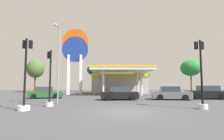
# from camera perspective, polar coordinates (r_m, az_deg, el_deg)

# --- Properties ---
(ground_plane) EXTENTS (90.00, 90.00, 0.00)m
(ground_plane) POSITION_cam_1_polar(r_m,az_deg,el_deg) (11.26, 4.23, -13.89)
(ground_plane) COLOR #47474C
(ground_plane) RESTS_ON ground
(gas_station) EXTENTS (10.78, 12.76, 4.63)m
(gas_station) POSITION_cam_1_polar(r_m,az_deg,el_deg) (33.81, 2.55, -3.91)
(gas_station) COLOR #ADA89E
(gas_station) RESTS_ON ground
(station_pole_sign) EXTENTS (4.57, 0.56, 11.61)m
(station_pole_sign) POSITION_cam_1_polar(r_m,az_deg,el_deg) (30.62, -12.32, 5.78)
(station_pole_sign) COLOR white
(station_pole_sign) RESTS_ON ground
(car_0) EXTENTS (4.36, 2.24, 1.51)m
(car_0) POSITION_cam_1_polar(r_m,az_deg,el_deg) (19.65, 2.53, -8.02)
(car_0) COLOR black
(car_0) RESTS_ON ground
(car_1) EXTENTS (4.73, 2.47, 1.63)m
(car_1) POSITION_cam_1_polar(r_m,az_deg,el_deg) (23.76, 29.26, -6.73)
(car_1) COLOR black
(car_1) RESTS_ON ground
(car_2) EXTENTS (4.40, 2.58, 1.48)m
(car_2) POSITION_cam_1_polar(r_m,az_deg,el_deg) (23.62, -21.37, -7.20)
(car_2) COLOR black
(car_2) RESTS_ON ground
(car_3) EXTENTS (4.56, 2.51, 1.55)m
(car_3) POSITION_cam_1_polar(r_m,az_deg,el_deg) (21.00, 19.17, -7.51)
(car_3) COLOR black
(car_3) RESTS_ON ground
(traffic_signal_0) EXTENTS (0.65, 0.68, 5.06)m
(traffic_signal_0) POSITION_cam_1_polar(r_m,az_deg,el_deg) (13.98, 27.88, -3.64)
(traffic_signal_0) COLOR silver
(traffic_signal_0) RESTS_ON ground
(traffic_signal_1) EXTENTS (0.80, 0.80, 4.99)m
(traffic_signal_1) POSITION_cam_1_polar(r_m,az_deg,el_deg) (13.16, -27.25, -5.15)
(traffic_signal_1) COLOR silver
(traffic_signal_1) RESTS_ON ground
(traffic_signal_2) EXTENTS (0.63, 0.66, 4.60)m
(traffic_signal_2) POSITION_cam_1_polar(r_m,az_deg,el_deg) (14.76, -20.25, -5.60)
(traffic_signal_2) COLOR silver
(traffic_signal_2) RESTS_ON ground
(tree_0) EXTENTS (3.74, 3.74, 7.28)m
(tree_0) POSITION_cam_1_polar(r_m,az_deg,el_deg) (41.18, -24.34, 0.37)
(tree_0) COLOR brown
(tree_0) RESTS_ON ground
(tree_1) EXTENTS (3.08, 3.08, 6.35)m
(tree_1) POSITION_cam_1_polar(r_m,az_deg,el_deg) (38.49, -6.14, 0.02)
(tree_1) COLOR brown
(tree_1) RESTS_ON ground
(tree_2) EXTENTS (3.48, 3.48, 5.99)m
(tree_2) POSITION_cam_1_polar(r_m,az_deg,el_deg) (38.52, 10.18, -0.91)
(tree_2) COLOR brown
(tree_2) RESTS_ON ground
(tree_3) EXTENTS (4.24, 4.24, 7.10)m
(tree_3) POSITION_cam_1_polar(r_m,az_deg,el_deg) (40.92, 24.93, 0.59)
(tree_3) COLOR brown
(tree_3) RESTS_ON ground
(corner_streetlamp) EXTENTS (0.24, 1.48, 7.14)m
(corner_streetlamp) POSITION_cam_1_polar(r_m,az_deg,el_deg) (16.40, -17.69, 4.17)
(corner_streetlamp) COLOR gray
(corner_streetlamp) RESTS_ON ground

